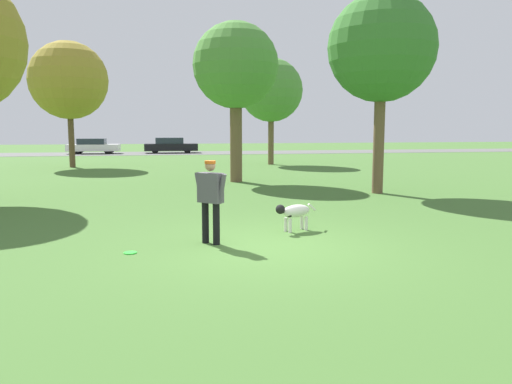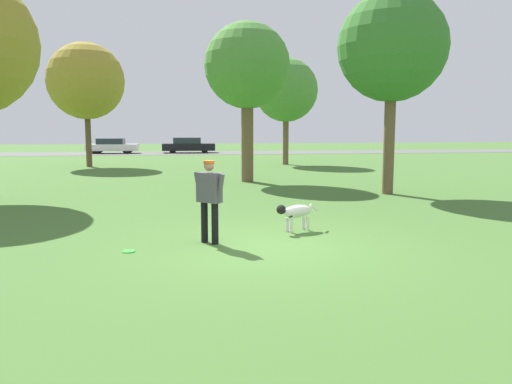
# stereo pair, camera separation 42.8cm
# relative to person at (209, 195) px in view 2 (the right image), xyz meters

# --- Properties ---
(ground_plane) EXTENTS (120.00, 120.00, 0.00)m
(ground_plane) POSITION_rel_person_xyz_m (0.97, -0.47, -0.92)
(ground_plane) COLOR #426B2D
(far_road_strip) EXTENTS (120.00, 6.00, 0.01)m
(far_road_strip) POSITION_rel_person_xyz_m (0.97, 33.95, -0.92)
(far_road_strip) COLOR #5B5B59
(far_road_strip) RESTS_ON ground_plane
(person) EXTENTS (0.59, 0.56, 1.56)m
(person) POSITION_rel_person_xyz_m (0.00, 0.00, 0.00)
(person) COLOR black
(person) RESTS_ON ground_plane
(dog) EXTENTS (1.01, 0.55, 0.59)m
(dog) POSITION_rel_person_xyz_m (1.83, 0.83, -0.52)
(dog) COLOR silver
(dog) RESTS_ON ground_plane
(frisbee) EXTENTS (0.23, 0.23, 0.02)m
(frisbee) POSITION_rel_person_xyz_m (-1.45, -0.46, -0.91)
(frisbee) COLOR #33D838
(frisbee) RESTS_ON ground_plane
(tree_near_right) EXTENTS (3.47, 3.47, 6.44)m
(tree_near_right) POSITION_rel_person_xyz_m (6.14, 6.27, 3.75)
(tree_near_right) COLOR brown
(tree_near_right) RESTS_ON ground_plane
(tree_far_left) EXTENTS (4.16, 4.16, 6.77)m
(tree_far_left) POSITION_rel_person_xyz_m (-5.71, 19.60, 3.75)
(tree_far_left) COLOR brown
(tree_far_left) RESTS_ON ground_plane
(tree_mid_center) EXTENTS (3.37, 3.37, 6.26)m
(tree_mid_center) POSITION_rel_person_xyz_m (2.05, 10.64, 3.60)
(tree_mid_center) COLOR brown
(tree_mid_center) RESTS_ON ground_plane
(tree_far_right) EXTENTS (3.67, 3.67, 6.16)m
(tree_far_right) POSITION_rel_person_xyz_m (5.46, 19.67, 3.39)
(tree_far_right) COLOR brown
(tree_far_right) RESTS_ON ground_plane
(parked_car_white) EXTENTS (4.27, 1.85, 1.26)m
(parked_car_white) POSITION_rel_person_xyz_m (-6.49, 34.24, -0.29)
(parked_car_white) COLOR white
(parked_car_white) RESTS_ON ground_plane
(parked_car_black) EXTENTS (4.49, 1.78, 1.32)m
(parked_car_black) POSITION_rel_person_xyz_m (-0.12, 34.32, -0.28)
(parked_car_black) COLOR black
(parked_car_black) RESTS_ON ground_plane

